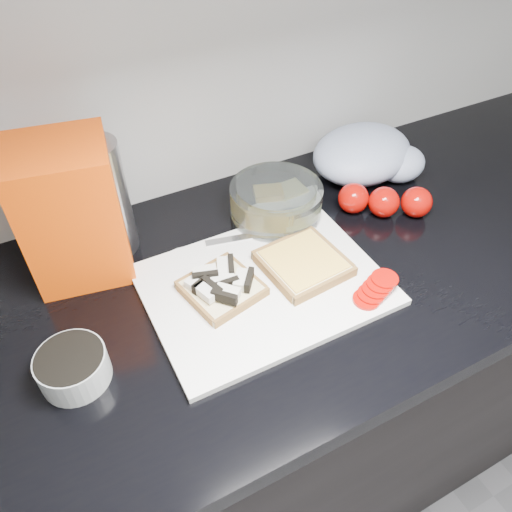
{
  "coord_description": "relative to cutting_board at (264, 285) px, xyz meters",
  "views": [
    {
      "loc": [
        -0.31,
        0.65,
        1.54
      ],
      "look_at": [
        -0.02,
        1.2,
        0.95
      ],
      "focal_mm": 35.0,
      "sensor_mm": 36.0,
      "label": 1
    }
  ],
  "objects": [
    {
      "name": "glass_bowl",
      "position": [
        0.11,
        0.16,
        0.03
      ],
      "size": [
        0.18,
        0.18,
        0.08
      ],
      "rotation": [
        0.0,
        0.0,
        -0.33
      ],
      "color": "silver",
      "rests_on": "countertop"
    },
    {
      "name": "countertop",
      "position": [
        0.02,
        0.03,
        -0.03
      ],
      "size": [
        3.5,
        0.64,
        0.04
      ],
      "primitive_type": "cube",
      "color": "black",
      "rests_on": "base_cabinet"
    },
    {
      "name": "cutting_board",
      "position": [
        0.0,
        0.0,
        0.0
      ],
      "size": [
        0.4,
        0.3,
        0.01
      ],
      "primitive_type": "cube",
      "color": "white",
      "rests_on": "countertop"
    },
    {
      "name": "base_cabinet",
      "position": [
        0.02,
        0.03,
        -0.48
      ],
      "size": [
        3.5,
        0.6,
        0.86
      ],
      "primitive_type": "cube",
      "color": "black",
      "rests_on": "ground"
    },
    {
      "name": "tomato_slices",
      "position": [
        0.15,
        -0.11,
        0.02
      ],
      "size": [
        0.1,
        0.07,
        0.02
      ],
      "rotation": [
        0.0,
        0.0,
        -0.16
      ],
      "color": "#A50903",
      "rests_on": "cutting_board"
    },
    {
      "name": "bread_bag",
      "position": [
        -0.26,
        0.2,
        0.12
      ],
      "size": [
        0.18,
        0.17,
        0.25
      ],
      "primitive_type": "cube",
      "rotation": [
        0.0,
        0.0,
        -0.18
      ],
      "color": "#F02F04",
      "rests_on": "countertop"
    },
    {
      "name": "tub_lid",
      "position": [
        -0.1,
        0.11,
        -0.0
      ],
      "size": [
        0.12,
        0.12,
        0.01
      ],
      "primitive_type": "cylinder",
      "rotation": [
        0.0,
        0.0,
        0.21
      ],
      "color": "silver",
      "rests_on": "countertop"
    },
    {
      "name": "whole_tomatoes",
      "position": [
        0.31,
        0.07,
        0.03
      ],
      "size": [
        0.17,
        0.13,
        0.06
      ],
      "rotation": [
        0.0,
        0.0,
        -0.16
      ],
      "color": "#A50903",
      "rests_on": "countertop"
    },
    {
      "name": "bread_right",
      "position": [
        0.08,
        0.0,
        0.02
      ],
      "size": [
        0.15,
        0.15,
        0.02
      ],
      "rotation": [
        0.0,
        0.0,
        0.09
      ],
      "color": "#F6E5AD",
      "rests_on": "cutting_board"
    },
    {
      "name": "bread_left",
      "position": [
        -0.07,
        0.02,
        0.02
      ],
      "size": [
        0.14,
        0.14,
        0.04
      ],
      "rotation": [
        0.0,
        0.0,
        0.22
      ],
      "color": "#F6E5AD",
      "rests_on": "cutting_board"
    },
    {
      "name": "steel_canister",
      "position": [
        -0.2,
        0.22,
        0.1
      ],
      "size": [
        0.09,
        0.09,
        0.22
      ],
      "primitive_type": "cylinder",
      "color": "#A2A2A7",
      "rests_on": "countertop"
    },
    {
      "name": "grocery_bag",
      "position": [
        0.36,
        0.2,
        0.04
      ],
      "size": [
        0.26,
        0.23,
        0.1
      ],
      "rotation": [
        0.0,
        0.0,
        0.18
      ],
      "color": "#A8B7CE",
      "rests_on": "countertop"
    },
    {
      "name": "knife",
      "position": [
        0.08,
        0.11,
        0.01
      ],
      "size": [
        0.21,
        0.06,
        0.01
      ],
      "rotation": [
        0.0,
        0.0,
        -0.22
      ],
      "color": "silver",
      "rests_on": "cutting_board"
    },
    {
      "name": "seed_tub",
      "position": [
        -0.33,
        -0.03,
        0.02
      ],
      "size": [
        0.1,
        0.1,
        0.05
      ],
      "color": "#A4A9A8",
      "rests_on": "countertop"
    }
  ]
}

